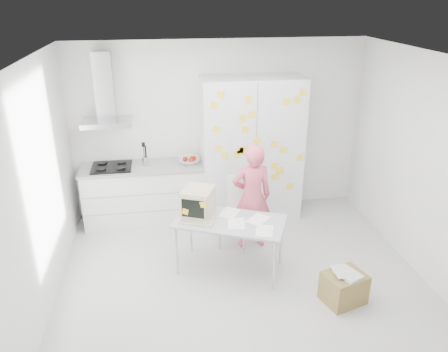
{
  "coord_description": "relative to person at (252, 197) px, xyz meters",
  "views": [
    {
      "loc": [
        -0.91,
        -4.47,
        3.35
      ],
      "look_at": [
        -0.12,
        0.68,
        1.12
      ],
      "focal_mm": 35.0,
      "sensor_mm": 36.0,
      "label": 1
    }
  ],
  "objects": [
    {
      "name": "desk",
      "position": [
        -0.63,
        -0.41,
        0.06
      ],
      "size": [
        1.5,
        1.15,
        1.07
      ],
      "rotation": [
        0.0,
        0.0,
        -0.41
      ],
      "color": "#ADB3B8",
      "rests_on": "ground"
    },
    {
      "name": "chair",
      "position": [
        -0.17,
        0.07,
        -0.2
      ],
      "size": [
        0.6,
        0.6,
        0.97
      ],
      "rotation": [
        0.0,
        0.0,
        -0.53
      ],
      "color": "silver",
      "rests_on": "ground"
    },
    {
      "name": "ceiling",
      "position": [
        -0.27,
        -0.75,
        1.95
      ],
      "size": [
        4.5,
        4.0,
        0.02
      ],
      "primitive_type": "cube",
      "color": "white",
      "rests_on": "walls"
    },
    {
      "name": "person",
      "position": [
        0.0,
        0.0,
        0.0
      ],
      "size": [
        0.56,
        0.38,
        1.5
      ],
      "primitive_type": "imported",
      "rotation": [
        0.0,
        0.0,
        3.18
      ],
      "color": "#E0576F",
      "rests_on": "ground"
    },
    {
      "name": "tall_cabinet",
      "position": [
        0.18,
        0.92,
        0.35
      ],
      "size": [
        1.5,
        0.68,
        2.2
      ],
      "color": "silver",
      "rests_on": "ground"
    },
    {
      "name": "floor",
      "position": [
        -0.27,
        -0.75,
        -0.76
      ],
      "size": [
        4.5,
        4.0,
        0.02
      ],
      "primitive_type": "cube",
      "color": "silver",
      "rests_on": "ground"
    },
    {
      "name": "walls",
      "position": [
        -0.27,
        -0.03,
        0.6
      ],
      "size": [
        4.52,
        4.01,
        2.7
      ],
      "color": "white",
      "rests_on": "ground"
    },
    {
      "name": "counter_run",
      "position": [
        -1.47,
        0.95,
        -0.28
      ],
      "size": [
        1.84,
        0.63,
        1.28
      ],
      "color": "white",
      "rests_on": "ground"
    },
    {
      "name": "cardboard_box",
      "position": [
        0.81,
        -1.36,
        -0.56
      ],
      "size": [
        0.54,
        0.48,
        0.4
      ],
      "rotation": [
        0.0,
        0.0,
        0.3
      ],
      "color": "olive",
      "rests_on": "ground"
    },
    {
      "name": "range_hood",
      "position": [
        -1.92,
        1.09,
        1.21
      ],
      "size": [
        0.7,
        0.48,
        1.01
      ],
      "color": "silver",
      "rests_on": "walls"
    }
  ]
}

